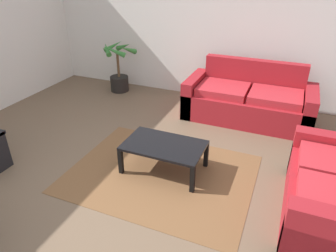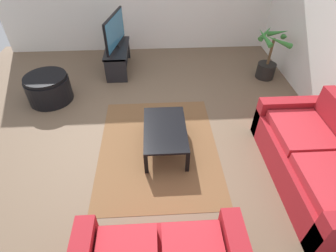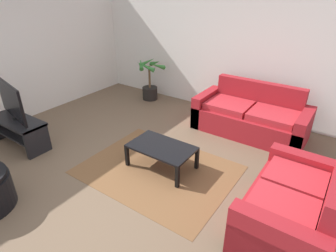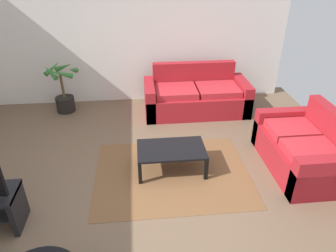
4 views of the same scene
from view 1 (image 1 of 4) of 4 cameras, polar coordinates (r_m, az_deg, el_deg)
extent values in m
plane|color=brown|center=(3.74, -8.77, -10.26)|extent=(6.60, 6.60, 0.00)
cube|color=silver|center=(5.77, 6.22, 18.49)|extent=(6.00, 0.06, 2.70)
cube|color=maroon|center=(5.18, 14.44, 3.38)|extent=(2.00, 0.90, 0.42)
cube|color=maroon|center=(5.36, 15.69, 9.26)|extent=(1.64, 0.16, 0.48)
cube|color=maroon|center=(5.32, 4.90, 6.03)|extent=(0.18, 0.90, 0.62)
cube|color=maroon|center=(5.12, 24.57, 2.56)|extent=(0.18, 0.90, 0.62)
cube|color=#B8272F|center=(5.09, 10.17, 6.72)|extent=(0.78, 0.66, 0.12)
cube|color=#B8272F|center=(5.00, 19.31, 5.13)|extent=(0.78, 0.66, 0.12)
cube|color=maroon|center=(3.53, 28.34, -12.37)|extent=(0.90, 1.50, 0.42)
cube|color=maroon|center=(4.01, 28.22, -5.42)|extent=(0.90, 0.18, 0.62)
cube|color=#B8272F|center=(3.60, 28.32, -6.12)|extent=(0.66, 0.53, 0.12)
cube|color=black|center=(3.71, -0.73, -3.60)|extent=(0.96, 0.59, 0.03)
cube|color=black|center=(3.79, -8.74, -6.49)|extent=(0.05, 0.05, 0.34)
cube|color=black|center=(3.48, 4.54, -9.86)|extent=(0.05, 0.05, 0.34)
cube|color=black|center=(4.19, -5.02, -2.66)|extent=(0.05, 0.05, 0.34)
cube|color=black|center=(3.90, 7.08, -5.31)|extent=(0.05, 0.05, 0.34)
cube|color=brown|center=(3.83, -1.30, -8.76)|extent=(2.20, 1.70, 0.01)
cylinder|color=black|center=(6.29, -8.95, 7.76)|extent=(0.36, 0.36, 0.30)
cylinder|color=brown|center=(6.16, -9.23, 11.28)|extent=(0.05, 0.05, 0.51)
cone|color=#337B32|center=(5.95, -7.43, 13.86)|extent=(0.13, 0.50, 0.27)
cone|color=#337B32|center=(6.20, -8.23, 14.40)|extent=(0.38, 0.20, 0.22)
cone|color=#337B32|center=(6.25, -10.14, 14.37)|extent=(0.31, 0.37, 0.23)
cone|color=#337B32|center=(6.05, -11.24, 13.81)|extent=(0.34, 0.35, 0.23)
cone|color=#337B32|center=(5.88, -9.98, 13.52)|extent=(0.45, 0.22, 0.25)
camera|label=2|loc=(3.18, 57.88, 25.28)|focal=28.36mm
camera|label=3|loc=(0.87, 114.25, 4.21)|focal=29.87mm
camera|label=4|loc=(1.90, -98.22, 13.06)|focal=33.08mm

